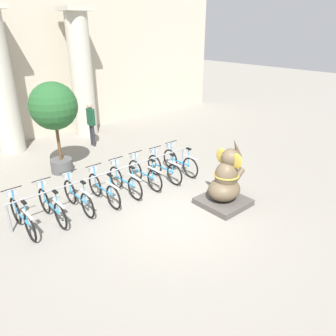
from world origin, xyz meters
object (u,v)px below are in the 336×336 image
bicycle_0 (22,216)px  bicycle_7 (179,161)px  bicycle_3 (103,188)px  bicycle_6 (164,168)px  bicycle_1 (51,205)px  person_pedestrian (91,120)px  bicycle_5 (144,173)px  bicycle_4 (124,180)px  potted_tree (54,110)px  elephant_statue (226,183)px  bicycle_2 (78,196)px

bicycle_0 → bicycle_7: same height
bicycle_3 → bicycle_6: size_ratio=1.00×
bicycle_1 → person_pedestrian: size_ratio=0.93×
bicycle_5 → bicycle_7: (1.45, -0.01, 0.00)m
bicycle_1 → bicycle_4: size_ratio=1.00×
bicycle_4 → bicycle_1: bearing=179.6°
bicycle_4 → person_pedestrian: person_pedestrian is taller
bicycle_6 → potted_tree: bearing=129.1°
elephant_statue → potted_tree: size_ratio=0.63×
bicycle_1 → potted_tree: bearing=61.0°
bicycle_4 → elephant_statue: size_ratio=0.89×
bicycle_2 → bicycle_7: 3.63m
bicycle_0 → bicycle_5: (3.63, 0.03, 0.00)m
bicycle_3 → person_pedestrian: person_pedestrian is taller
bicycle_2 → potted_tree: 3.18m
bicycle_0 → bicycle_1: (0.73, 0.02, 0.00)m
bicycle_0 → potted_tree: (2.18, 2.64, 1.68)m
bicycle_5 → bicycle_7: 1.45m
bicycle_1 → person_pedestrian: (3.52, 4.23, 0.67)m
bicycle_1 → bicycle_2: size_ratio=1.00×
bicycle_4 → bicycle_7: (2.18, 0.02, 0.00)m
person_pedestrian → potted_tree: size_ratio=0.60×
bicycle_3 → bicycle_5: 1.45m
bicycle_6 → bicycle_7: bearing=3.9°
bicycle_1 → potted_tree: size_ratio=0.56×
elephant_statue → bicycle_0: bearing=153.3°
elephant_statue → potted_tree: 5.71m
bicycle_0 → bicycle_1: bearing=1.4°
bicycle_2 → elephant_statue: 3.94m
bicycle_2 → person_pedestrian: bearing=56.4°
bicycle_2 → person_pedestrian: 5.10m
bicycle_0 → bicycle_2: 1.45m
bicycle_1 → bicycle_2: same height
potted_tree → bicycle_6: bearing=-50.9°
bicycle_1 → bicycle_6: (3.63, -0.05, 0.00)m
bicycle_6 → person_pedestrian: 4.34m
bicycle_0 → bicycle_3: (2.18, -0.03, 0.00)m
bicycle_7 → person_pedestrian: size_ratio=0.93×
elephant_statue → person_pedestrian: size_ratio=1.05×
bicycle_1 → bicycle_5: 2.90m
bicycle_0 → bicycle_4: (2.90, 0.00, 0.00)m
bicycle_4 → person_pedestrian: (1.34, 4.25, 0.67)m
bicycle_0 → bicycle_7: (5.08, 0.02, 0.00)m
bicycle_2 → elephant_statue: elephant_statue is taller
bicycle_6 → bicycle_2: bearing=178.6°
bicycle_3 → bicycle_5: bearing=2.3°
person_pedestrian → bicycle_4: bearing=-107.5°
bicycle_0 → potted_tree: potted_tree is taller
bicycle_6 → elephant_statue: bearing=-83.8°
bicycle_4 → bicycle_7: same height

